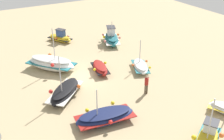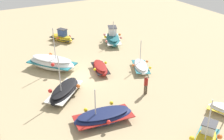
{
  "view_description": "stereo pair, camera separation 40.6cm",
  "coord_description": "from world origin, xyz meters",
  "px_view_note": "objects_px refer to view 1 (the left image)",
  "views": [
    {
      "loc": [
        -20.94,
        8.73,
        12.19
      ],
      "look_at": [
        -1.77,
        -2.24,
        0.9
      ],
      "focal_mm": 44.17,
      "sensor_mm": 36.0,
      "label": 1
    },
    {
      "loc": [
        -21.14,
        8.38,
        12.19
      ],
      "look_at": [
        -1.77,
        -2.24,
        0.9
      ],
      "focal_mm": 44.17,
      "sensor_mm": 36.0,
      "label": 2
    }
  ],
  "objects_px": {
    "fishing_boat_3": "(100,68)",
    "person_walking": "(146,83)",
    "fishing_boat_6": "(65,92)",
    "fishing_boat_1": "(111,38)",
    "fishing_boat_4": "(105,116)",
    "fishing_boat_0": "(140,66)",
    "fishing_boat_5": "(51,63)",
    "fishing_boat_2": "(60,37)",
    "fishing_boat_8": "(208,137)"
  },
  "relations": [
    {
      "from": "fishing_boat_8",
      "to": "fishing_boat_3",
      "type": "bearing_deg",
      "value": 65.61
    },
    {
      "from": "fishing_boat_4",
      "to": "fishing_boat_5",
      "type": "bearing_deg",
      "value": 100.42
    },
    {
      "from": "fishing_boat_2",
      "to": "fishing_boat_4",
      "type": "xyz_separation_m",
      "value": [
        -16.59,
        2.79,
        -0.06
      ]
    },
    {
      "from": "fishing_boat_8",
      "to": "fishing_boat_6",
      "type": "bearing_deg",
      "value": 90.36
    },
    {
      "from": "fishing_boat_1",
      "to": "fishing_boat_4",
      "type": "distance_m",
      "value": 15.17
    },
    {
      "from": "fishing_boat_1",
      "to": "fishing_boat_2",
      "type": "height_order",
      "value": "fishing_boat_1"
    },
    {
      "from": "fishing_boat_2",
      "to": "fishing_boat_3",
      "type": "distance_m",
      "value": 9.64
    },
    {
      "from": "fishing_boat_3",
      "to": "person_walking",
      "type": "distance_m",
      "value": 5.57
    },
    {
      "from": "fishing_boat_1",
      "to": "fishing_boat_6",
      "type": "distance_m",
      "value": 12.45
    },
    {
      "from": "fishing_boat_0",
      "to": "fishing_boat_6",
      "type": "xyz_separation_m",
      "value": [
        -0.96,
        8.11,
        0.12
      ]
    },
    {
      "from": "person_walking",
      "to": "fishing_boat_0",
      "type": "bearing_deg",
      "value": 163.88
    },
    {
      "from": "fishing_boat_5",
      "to": "fishing_boat_2",
      "type": "bearing_deg",
      "value": -65.36
    },
    {
      "from": "fishing_boat_6",
      "to": "fishing_boat_0",
      "type": "bearing_deg",
      "value": -36.96
    },
    {
      "from": "fishing_boat_1",
      "to": "fishing_boat_8",
      "type": "relative_size",
      "value": 1.21
    },
    {
      "from": "fishing_boat_2",
      "to": "person_walking",
      "type": "bearing_deg",
      "value": -22.05
    },
    {
      "from": "fishing_boat_3",
      "to": "fishing_boat_6",
      "type": "height_order",
      "value": "fishing_boat_6"
    },
    {
      "from": "fishing_boat_4",
      "to": "person_walking",
      "type": "xyz_separation_m",
      "value": [
        1.63,
        -4.74,
        0.54
      ]
    },
    {
      "from": "fishing_boat_6",
      "to": "fishing_boat_8",
      "type": "bearing_deg",
      "value": -102.31
    },
    {
      "from": "fishing_boat_2",
      "to": "fishing_boat_4",
      "type": "bearing_deg",
      "value": -39.03
    },
    {
      "from": "person_walking",
      "to": "fishing_boat_6",
      "type": "bearing_deg",
      "value": -102.79
    },
    {
      "from": "fishing_boat_2",
      "to": "fishing_boat_1",
      "type": "bearing_deg",
      "value": 25.03
    },
    {
      "from": "fishing_boat_8",
      "to": "fishing_boat_1",
      "type": "bearing_deg",
      "value": 48.78
    },
    {
      "from": "fishing_boat_5",
      "to": "person_walking",
      "type": "xyz_separation_m",
      "value": [
        -8.15,
        -5.34,
        0.31
      ]
    },
    {
      "from": "fishing_boat_8",
      "to": "fishing_boat_2",
      "type": "bearing_deg",
      "value": 63.82
    },
    {
      "from": "fishing_boat_0",
      "to": "person_walking",
      "type": "bearing_deg",
      "value": -5.22
    },
    {
      "from": "person_walking",
      "to": "fishing_boat_1",
      "type": "bearing_deg",
      "value": 177.37
    },
    {
      "from": "fishing_boat_0",
      "to": "fishing_boat_4",
      "type": "bearing_deg",
      "value": -27.71
    },
    {
      "from": "fishing_boat_2",
      "to": "fishing_boat_5",
      "type": "distance_m",
      "value": 7.61
    },
    {
      "from": "fishing_boat_0",
      "to": "fishing_boat_1",
      "type": "relative_size",
      "value": 0.79
    },
    {
      "from": "fishing_boat_5",
      "to": "fishing_boat_6",
      "type": "distance_m",
      "value": 5.32
    },
    {
      "from": "fishing_boat_6",
      "to": "fishing_boat_4",
      "type": "bearing_deg",
      "value": -118.3
    },
    {
      "from": "fishing_boat_1",
      "to": "fishing_boat_3",
      "type": "bearing_deg",
      "value": 164.39
    },
    {
      "from": "fishing_boat_6",
      "to": "person_walking",
      "type": "distance_m",
      "value": 6.66
    },
    {
      "from": "fishing_boat_4",
      "to": "fishing_boat_6",
      "type": "distance_m",
      "value": 4.67
    },
    {
      "from": "fishing_boat_1",
      "to": "fishing_boat_3",
      "type": "distance_m",
      "value": 7.6
    },
    {
      "from": "fishing_boat_0",
      "to": "fishing_boat_5",
      "type": "height_order",
      "value": "fishing_boat_5"
    },
    {
      "from": "fishing_boat_6",
      "to": "fishing_boat_8",
      "type": "height_order",
      "value": "fishing_boat_6"
    },
    {
      "from": "fishing_boat_0",
      "to": "fishing_boat_6",
      "type": "distance_m",
      "value": 8.17
    },
    {
      "from": "fishing_boat_0",
      "to": "fishing_boat_1",
      "type": "xyz_separation_m",
      "value": [
        7.49,
        -1.02,
        0.29
      ]
    },
    {
      "from": "fishing_boat_1",
      "to": "fishing_boat_4",
      "type": "height_order",
      "value": "fishing_boat_1"
    },
    {
      "from": "fishing_boat_4",
      "to": "person_walking",
      "type": "distance_m",
      "value": 5.04
    },
    {
      "from": "fishing_boat_0",
      "to": "fishing_boat_4",
      "type": "height_order",
      "value": "fishing_boat_0"
    },
    {
      "from": "fishing_boat_0",
      "to": "fishing_boat_5",
      "type": "relative_size",
      "value": 0.68
    },
    {
      "from": "fishing_boat_0",
      "to": "fishing_boat_3",
      "type": "distance_m",
      "value": 3.94
    },
    {
      "from": "fishing_boat_3",
      "to": "person_walking",
      "type": "height_order",
      "value": "person_walking"
    },
    {
      "from": "fishing_boat_0",
      "to": "fishing_boat_3",
      "type": "relative_size",
      "value": 1.07
    },
    {
      "from": "fishing_boat_0",
      "to": "fishing_boat_4",
      "type": "relative_size",
      "value": 0.76
    },
    {
      "from": "fishing_boat_5",
      "to": "fishing_boat_6",
      "type": "height_order",
      "value": "fishing_boat_5"
    },
    {
      "from": "fishing_boat_8",
      "to": "person_walking",
      "type": "relative_size",
      "value": 2.08
    },
    {
      "from": "fishing_boat_3",
      "to": "fishing_boat_4",
      "type": "bearing_deg",
      "value": -13.5
    }
  ]
}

